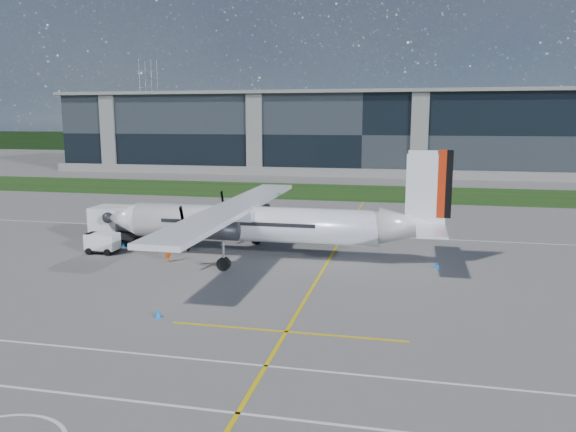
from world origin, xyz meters
TOP-DOWN VIEW (x-y plane):
  - ground at (0.00, 40.00)m, footprint 400.00×400.00m
  - grass_strip at (0.00, 48.00)m, footprint 400.00×18.00m
  - terminal_building at (0.00, 80.00)m, footprint 120.00×20.00m
  - tree_line at (0.00, 140.00)m, footprint 400.00×6.00m
  - pylon_west at (-80.00, 150.00)m, footprint 9.00×4.60m
  - yellow_taxiway_centerline at (3.00, 10.00)m, footprint 0.20×70.00m
  - white_lane_line at (0.00, -14.00)m, footprint 90.00×0.15m
  - turboprop_aircraft at (-1.74, 8.43)m, footprint 26.73×27.72m
  - fuel_tanker_truck at (-13.34, 10.15)m, footprint 9.16×2.98m
  - baggage_tug at (-14.69, 7.06)m, footprint 2.62×1.57m
  - ground_crew_person at (-8.51, 5.61)m, footprint 0.73×0.89m
  - safety_cone_nose_port at (-14.69, 7.64)m, footprint 0.36×0.36m
  - safety_cone_portwing at (-4.10, -5.47)m, footprint 0.36×0.36m
  - safety_cone_stbdwing at (-3.70, 23.07)m, footprint 0.36×0.36m
  - safety_cone_nose_stbd at (-14.12, 9.30)m, footprint 0.36×0.36m
  - safety_cone_tail at (10.81, 8.00)m, footprint 0.36×0.36m

SIDE VIEW (x-z plane):
  - ground at x=0.00m, z-range 0.00..0.00m
  - yellow_taxiway_centerline at x=3.00m, z-range 0.00..0.01m
  - white_lane_line at x=0.00m, z-range 0.00..0.01m
  - grass_strip at x=0.00m, z-range 0.00..0.04m
  - safety_cone_nose_port at x=-14.69m, z-range 0.00..0.50m
  - safety_cone_portwing at x=-4.10m, z-range 0.00..0.50m
  - safety_cone_stbdwing at x=-3.70m, z-range 0.00..0.50m
  - safety_cone_nose_stbd at x=-14.12m, z-range 0.00..0.50m
  - safety_cone_tail at x=10.81m, z-range 0.00..0.50m
  - baggage_tug at x=-14.69m, z-range 0.00..1.57m
  - ground_crew_person at x=-8.51m, z-range 0.00..1.92m
  - fuel_tanker_truck at x=-13.34m, z-range 0.00..3.44m
  - tree_line at x=0.00m, z-range 0.00..6.00m
  - turboprop_aircraft at x=-1.74m, z-range 0.00..8.32m
  - terminal_building at x=0.00m, z-range 0.00..15.00m
  - pylon_west at x=-80.00m, z-range 0.00..30.00m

